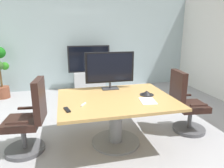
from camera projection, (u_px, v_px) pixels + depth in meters
The scene contains 11 objects.
ground_plane at pixel (123, 140), 3.34m from camera, with size 7.72×7.72×0.00m, color #99999E.
wall_back_glass_partition at pixel (92, 43), 6.14m from camera, with size 6.13×0.10×2.71m, color #9EB2B7.
conference_table at pixel (116, 109), 3.13m from camera, with size 1.71×1.34×0.75m.
office_chair_left at pixel (29, 122), 2.93m from camera, with size 0.62×0.60×1.09m.
office_chair_right at pixel (186, 107), 3.52m from camera, with size 0.62×0.60×1.09m.
tv_monitor at pixel (110, 68), 3.46m from camera, with size 0.84×0.18×0.64m.
wall_display_unit at pixel (89, 75), 6.01m from camera, with size 1.20×0.36×1.31m.
conference_phone at pixel (147, 93), 3.20m from camera, with size 0.22×0.22×0.07m.
remote_control at pixel (67, 110), 2.60m from camera, with size 0.05×0.17×0.02m, color black.
whiteboard_marker at pixel (83, 104), 2.77m from camera, with size 0.13×0.02×0.02m, color silver.
paper_notepad at pixel (148, 101), 2.93m from camera, with size 0.21×0.30×0.01m, color white.
Camera 1 is at (-0.87, -2.86, 1.75)m, focal length 32.70 mm.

